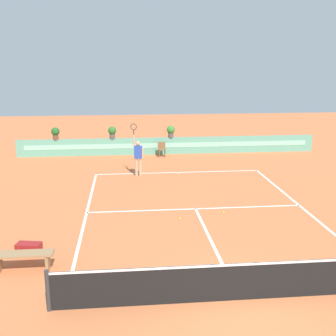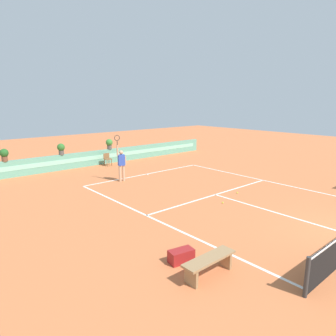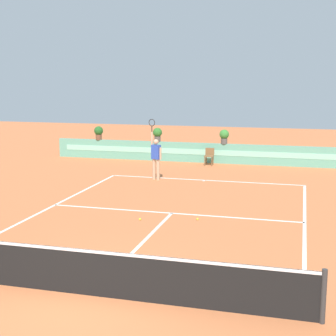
# 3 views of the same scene
# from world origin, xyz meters

# --- Properties ---
(ground_plane) EXTENTS (60.00, 60.00, 0.00)m
(ground_plane) POSITION_xyz_m (0.00, 6.00, 0.00)
(ground_plane) COLOR #C66B3D
(court_lines) EXTENTS (8.32, 11.94, 0.01)m
(court_lines) POSITION_xyz_m (0.00, 6.72, 0.00)
(court_lines) COLOR white
(court_lines) RESTS_ON ground
(back_wall_barrier) EXTENTS (18.00, 0.21, 1.00)m
(back_wall_barrier) POSITION_xyz_m (0.00, 16.39, 0.50)
(back_wall_barrier) COLOR #60A88E
(back_wall_barrier) RESTS_ON ground
(ball_kid_chair) EXTENTS (0.44, 0.44, 0.85)m
(ball_kid_chair) POSITION_xyz_m (-0.50, 15.66, 0.48)
(ball_kid_chair) COLOR brown
(ball_kid_chair) RESTS_ON ground
(bench_courtside) EXTENTS (1.60, 0.44, 0.51)m
(bench_courtside) POSITION_xyz_m (-5.41, 2.02, 0.38)
(bench_courtside) COLOR #99754C
(bench_courtside) RESTS_ON ground
(gear_bag) EXTENTS (0.76, 0.49, 0.36)m
(gear_bag) POSITION_xyz_m (-5.48, 2.98, 0.18)
(gear_bag) COLOR maroon
(gear_bag) RESTS_ON ground
(tennis_player) EXTENTS (0.60, 0.31, 2.58)m
(tennis_player) POSITION_xyz_m (-2.02, 11.45, 1.05)
(tennis_player) COLOR tan
(tennis_player) RESTS_ON ground
(tennis_ball_near_baseline) EXTENTS (0.07, 0.07, 0.07)m
(tennis_ball_near_baseline) POSITION_xyz_m (0.96, 5.84, 0.03)
(tennis_ball_near_baseline) COLOR #CCE033
(tennis_ball_near_baseline) RESTS_ON ground
(tennis_ball_mid_court) EXTENTS (0.07, 0.07, 0.07)m
(tennis_ball_mid_court) POSITION_xyz_m (-0.73, 5.36, 0.03)
(tennis_ball_mid_court) COLOR #CCE033
(tennis_ball_mid_court) RESTS_ON ground
(potted_plant_centre) EXTENTS (0.48, 0.48, 0.72)m
(potted_plant_centre) POSITION_xyz_m (0.12, 16.39, 1.41)
(potted_plant_centre) COLOR #514C47
(potted_plant_centre) RESTS_ON back_wall_barrier
(potted_plant_far_left) EXTENTS (0.48, 0.48, 0.72)m
(potted_plant_far_left) POSITION_xyz_m (-6.69, 16.39, 1.41)
(potted_plant_far_left) COLOR brown
(potted_plant_far_left) RESTS_ON back_wall_barrier
(potted_plant_left) EXTENTS (0.48, 0.48, 0.72)m
(potted_plant_left) POSITION_xyz_m (-3.39, 16.39, 1.41)
(potted_plant_left) COLOR #514C47
(potted_plant_left) RESTS_ON back_wall_barrier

